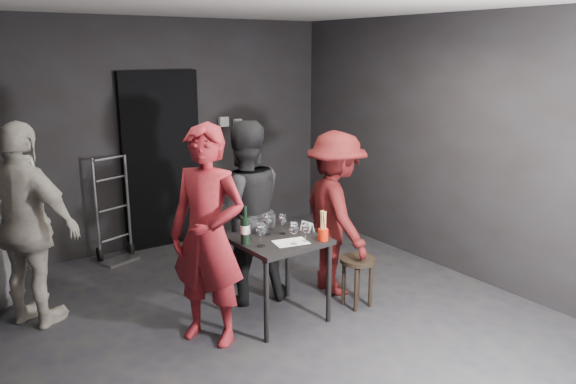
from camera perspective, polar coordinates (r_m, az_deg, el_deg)
floor at (r=5.11m, az=-1.60°, el=-12.82°), size 4.50×5.00×0.02m
ceiling at (r=4.57m, az=-1.85°, el=18.93°), size 4.50×5.00×0.02m
wall_back at (r=6.87m, az=-13.04°, el=5.70°), size 4.50×0.04×2.70m
wall_front at (r=2.95m, az=25.52°, el=-6.49°), size 4.50×0.04×2.70m
wall_right at (r=6.14m, az=16.34°, el=4.52°), size 0.04×5.00×2.70m
doorway at (r=6.86m, az=-12.72°, el=3.17°), size 0.95×0.10×2.10m
wallbox_upper at (r=7.16m, az=-6.56°, el=7.11°), size 0.12×0.06×0.12m
wallbox_lower at (r=7.26m, az=-5.14°, el=6.85°), size 0.10×0.06×0.14m
hand_truck at (r=6.67m, az=-17.05°, el=-4.83°), size 0.40×0.34×1.19m
tasting_table at (r=4.90m, az=-1.05°, el=-5.74°), size 0.72×0.72×0.75m
stool at (r=5.26m, az=7.08°, el=-7.72°), size 0.33×0.33×0.47m
server_red at (r=4.45m, az=-8.24°, el=-2.34°), size 0.86×0.93×2.13m
woman_black at (r=5.20m, az=-4.55°, el=-0.79°), size 1.05×0.73×1.96m
man_maroon at (r=5.40m, az=4.85°, el=-1.71°), size 0.73×1.18×1.69m
bystander_cream at (r=5.16m, az=-25.12°, el=-1.47°), size 1.20×1.34×2.10m
tasting_mat at (r=4.75m, az=0.29°, el=-5.12°), size 0.31×0.24×0.00m
wine_glass_a at (r=4.63m, az=-2.76°, el=-4.25°), size 0.10×0.10×0.22m
wine_glass_b at (r=4.81m, az=-4.11°, el=-3.59°), size 0.10×0.10×0.21m
wine_glass_c at (r=4.94m, az=-2.08°, el=-3.17°), size 0.09×0.09×0.20m
wine_glass_d at (r=4.67m, az=0.60°, el=-4.12°), size 0.10×0.10×0.21m
wine_glass_e at (r=4.74m, az=1.77°, el=-4.01°), size 0.08×0.08×0.18m
wine_glass_f at (r=4.94m, az=-0.59°, el=-3.18°), size 0.08×0.08×0.20m
wine_bottle at (r=4.69m, az=-4.36°, el=-3.81°), size 0.08×0.08×0.33m
breadstick_cup at (r=4.77m, az=3.59°, el=-3.47°), size 0.09×0.09×0.28m
reserved_card at (r=5.01m, az=1.83°, el=-3.55°), size 0.09×0.13×0.09m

